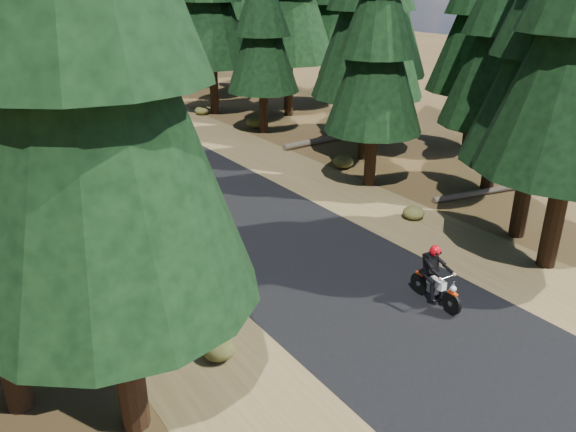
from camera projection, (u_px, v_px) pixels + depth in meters
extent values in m
plane|color=#443518|center=(317.00, 267.00, 16.46)|extent=(120.00, 120.00, 0.00)
cube|color=black|center=(233.00, 213.00, 20.26)|extent=(6.00, 100.00, 0.01)
cube|color=brown|center=(107.00, 244.00, 17.87)|extent=(3.20, 100.00, 0.01)
cube|color=brown|center=(333.00, 188.00, 22.64)|extent=(3.20, 100.00, 0.01)
cylinder|color=black|center=(119.00, 294.00, 9.56)|extent=(0.53, 0.53, 5.71)
cone|color=black|center=(90.00, 82.00, 8.16)|extent=(4.85, 4.85, 7.14)
cylinder|color=black|center=(564.00, 171.00, 15.43)|extent=(0.53, 0.53, 5.85)
cylinder|color=black|center=(529.00, 161.00, 17.49)|extent=(0.50, 0.50, 5.11)
cone|color=black|center=(547.00, 55.00, 16.24)|extent=(4.34, 4.34, 6.38)
cylinder|color=black|center=(496.00, 124.00, 21.56)|extent=(0.51, 0.51, 5.29)
cone|color=black|center=(509.00, 34.00, 20.26)|extent=(4.50, 4.50, 6.62)
cylinder|color=black|center=(372.00, 131.00, 22.12)|extent=(0.48, 0.48, 4.52)
cone|color=black|center=(377.00, 57.00, 21.01)|extent=(3.84, 3.84, 5.65)
cylinder|color=black|center=(366.00, 96.00, 25.23)|extent=(0.53, 0.53, 5.84)
cone|color=black|center=(371.00, 10.00, 23.80)|extent=(4.96, 4.96, 7.30)
cylinder|color=black|center=(371.00, 75.00, 28.87)|extent=(0.56, 0.56, 6.43)
cylinder|color=black|center=(263.00, 91.00, 29.89)|extent=(0.48, 0.48, 4.51)
cone|color=black|center=(262.00, 36.00, 28.78)|extent=(3.83, 3.83, 5.64)
cylinder|color=black|center=(289.00, 61.00, 33.40)|extent=(0.56, 0.56, 6.47)
cylinder|color=black|center=(213.00, 66.00, 33.91)|extent=(0.53, 0.53, 5.83)
cone|color=black|center=(210.00, 1.00, 32.48)|extent=(4.95, 4.95, 7.29)
cylinder|color=black|center=(242.00, 62.00, 39.89)|extent=(0.48, 0.48, 4.61)
cone|color=black|center=(241.00, 19.00, 38.76)|extent=(3.92, 3.92, 5.77)
cylinder|color=black|center=(176.00, 51.00, 41.25)|extent=(0.53, 0.53, 5.76)
cylinder|color=black|center=(210.00, 43.00, 46.50)|extent=(0.53, 0.53, 5.66)
cylinder|color=black|center=(474.00, 90.00, 27.18)|extent=(0.52, 0.52, 5.60)
cone|color=black|center=(484.00, 14.00, 25.81)|extent=(4.76, 4.76, 7.00)
cylinder|color=black|center=(247.00, 48.00, 41.79)|extent=(0.54, 0.54, 6.00)
cylinder|color=black|center=(335.00, 61.00, 36.82)|extent=(0.52, 0.52, 5.60)
cone|color=black|center=(337.00, 4.00, 35.45)|extent=(4.76, 4.76, 7.00)
cylinder|color=black|center=(119.00, 40.00, 47.04)|extent=(0.54, 0.54, 6.00)
cylinder|color=black|center=(140.00, 33.00, 50.80)|extent=(0.56, 0.56, 6.40)
cylinder|color=black|center=(63.00, 34.00, 49.97)|extent=(0.56, 0.56, 6.40)
cylinder|color=black|center=(8.00, 31.00, 50.10)|extent=(0.57, 0.57, 6.80)
cylinder|color=black|center=(189.00, 37.00, 49.39)|extent=(0.54, 0.54, 6.00)
cylinder|color=#4C4233|center=(324.00, 139.00, 28.83)|extent=(5.10, 0.53, 0.32)
cylinder|color=#4C4233|center=(476.00, 193.00, 21.74)|extent=(3.85, 1.04, 0.24)
ellipsoid|color=#474C1E|center=(110.00, 265.00, 16.08)|extent=(0.78, 0.78, 0.47)
ellipsoid|color=#474C1E|center=(255.00, 122.00, 31.57)|extent=(1.06, 1.06, 0.64)
ellipsoid|color=#474C1E|center=(414.00, 213.00, 19.67)|extent=(0.76, 0.76, 0.46)
ellipsoid|color=#474C1E|center=(343.00, 162.00, 24.94)|extent=(0.93, 0.93, 0.56)
ellipsoid|color=#474C1E|center=(53.00, 175.00, 23.31)|extent=(0.86, 0.86, 0.52)
ellipsoid|color=#474C1E|center=(202.00, 111.00, 34.65)|extent=(0.86, 0.86, 0.52)
ellipsoid|color=#474C1E|center=(219.00, 350.00, 12.45)|extent=(0.72, 0.72, 0.43)
cube|color=black|center=(438.00, 266.00, 14.20)|extent=(0.37, 0.24, 0.52)
sphere|color=#BD0710|center=(440.00, 253.00, 14.05)|extent=(0.31, 0.31, 0.29)
cube|color=black|center=(171.00, 185.00, 19.35)|extent=(0.44, 0.32, 0.59)
sphere|color=black|center=(170.00, 173.00, 19.18)|extent=(0.38, 0.38, 0.33)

